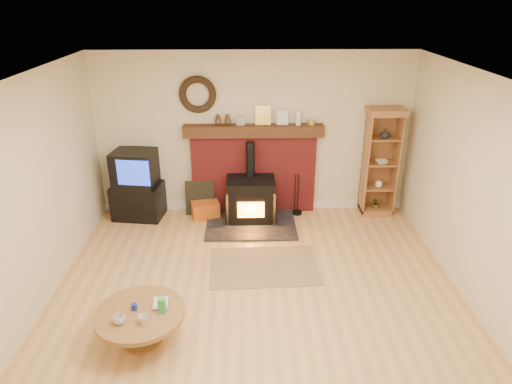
{
  "coord_description": "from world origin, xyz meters",
  "views": [
    {
      "loc": [
        -0.11,
        -4.26,
        3.41
      ],
      "look_at": [
        0.0,
        1.0,
        1.07
      ],
      "focal_mm": 32.0,
      "sensor_mm": 36.0,
      "label": 1
    }
  ],
  "objects_px": {
    "tv_unit": "(137,186)",
    "wood_stove": "(251,201)",
    "curio_cabinet": "(380,162)",
    "coffee_table": "(140,318)"
  },
  "relations": [
    {
      "from": "tv_unit",
      "to": "wood_stove",
      "type": "bearing_deg",
      "value": -6.17
    },
    {
      "from": "wood_stove",
      "to": "curio_cabinet",
      "type": "relative_size",
      "value": 0.79
    },
    {
      "from": "wood_stove",
      "to": "coffee_table",
      "type": "height_order",
      "value": "wood_stove"
    },
    {
      "from": "wood_stove",
      "to": "coffee_table",
      "type": "distance_m",
      "value": 2.99
    },
    {
      "from": "wood_stove",
      "to": "tv_unit",
      "type": "bearing_deg",
      "value": 173.83
    },
    {
      "from": "tv_unit",
      "to": "coffee_table",
      "type": "bearing_deg",
      "value": -77.59
    },
    {
      "from": "tv_unit",
      "to": "coffee_table",
      "type": "relative_size",
      "value": 1.21
    },
    {
      "from": "wood_stove",
      "to": "coffee_table",
      "type": "relative_size",
      "value": 1.51
    },
    {
      "from": "tv_unit",
      "to": "coffee_table",
      "type": "xyz_separation_m",
      "value": [
        0.65,
        -2.95,
        -0.22
      ]
    },
    {
      "from": "wood_stove",
      "to": "curio_cabinet",
      "type": "xyz_separation_m",
      "value": [
        2.08,
        0.28,
        0.54
      ]
    }
  ]
}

